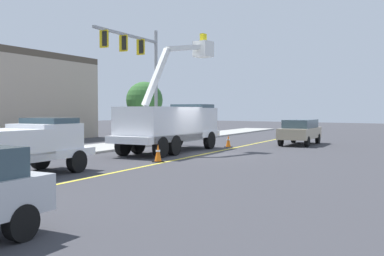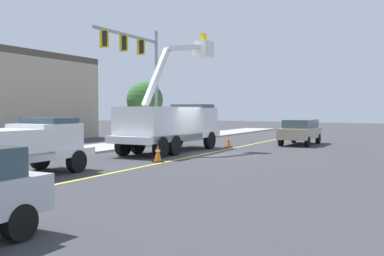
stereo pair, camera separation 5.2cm
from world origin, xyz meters
name	(u,v)px [view 1 (the left image)]	position (x,y,z in m)	size (l,w,h in m)	color
ground	(204,154)	(0.00, 0.00, 0.00)	(120.00, 120.00, 0.00)	#38383D
sidewalk_far_side	(100,148)	(-1.23, 6.90, 0.06)	(60.00, 3.60, 0.12)	#9E9E99
lane_centre_stripe	(204,154)	(0.00, 0.00, 0.00)	(50.00, 0.16, 0.01)	yellow
utility_bucket_truck	(172,123)	(-0.02, 2.24, 1.61)	(8.51, 3.90, 6.78)	white
service_pickup_truck	(18,146)	(-10.49, 0.40, 1.12)	(5.88, 3.05, 2.06)	white
passing_minivan	(300,130)	(9.12, -1.42, 0.97)	(5.06, 2.71, 1.69)	tan
traffic_cone_mid_front	(158,153)	(-4.15, -0.43, 0.40)	(0.40, 0.40, 0.82)	black
traffic_cone_mid_rear	(228,141)	(4.37, 1.28, 0.39)	(0.40, 0.40, 0.78)	black
traffic_signal_mast	(139,61)	(1.64, 6.37, 5.47)	(6.56, 1.38, 7.76)	gray
street_tree_right	(144,100)	(6.07, 10.11, 3.10)	(2.84, 2.84, 4.54)	brown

